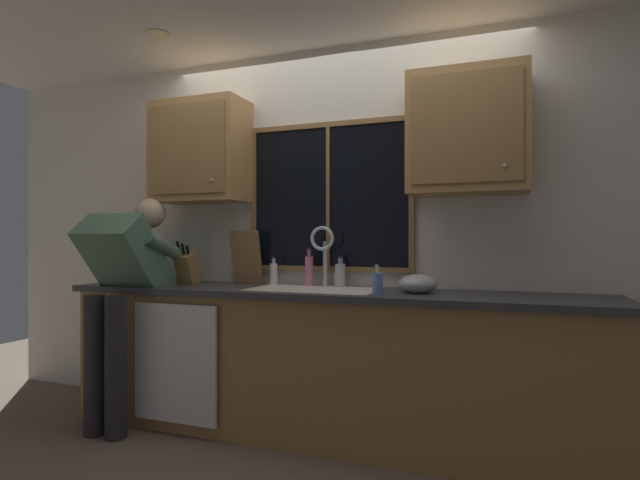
{
  "coord_description": "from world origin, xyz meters",
  "views": [
    {
      "loc": [
        1.05,
        -3.19,
        1.23
      ],
      "look_at": [
        -0.01,
        -0.3,
        1.23
      ],
      "focal_mm": 27.68,
      "sensor_mm": 36.0,
      "label": 1
    }
  ],
  "objects_px": {
    "cutting_board": "(246,257)",
    "soap_dispenser": "(377,283)",
    "bottle_tall_clear": "(340,274)",
    "bottle_amber_small": "(309,270)",
    "bottle_green_glass": "(274,273)",
    "person_standing": "(124,283)",
    "mixing_bowl": "(418,284)",
    "knife_block": "(188,269)"
  },
  "relations": [
    {
      "from": "person_standing",
      "to": "bottle_amber_small",
      "type": "xyz_separation_m",
      "value": [
        1.12,
        0.49,
        0.08
      ]
    },
    {
      "from": "cutting_board",
      "to": "soap_dispenser",
      "type": "xyz_separation_m",
      "value": [
        1.04,
        -0.34,
        -0.12
      ]
    },
    {
      "from": "soap_dispenser",
      "to": "bottle_green_glass",
      "type": "relative_size",
      "value": 0.87
    },
    {
      "from": "knife_block",
      "to": "cutting_board",
      "type": "distance_m",
      "value": 0.41
    },
    {
      "from": "person_standing",
      "to": "soap_dispenser",
      "type": "distance_m",
      "value": 1.67
    },
    {
      "from": "bottle_tall_clear",
      "to": "mixing_bowl",
      "type": "bearing_deg",
      "value": -20.19
    },
    {
      "from": "soap_dispenser",
      "to": "cutting_board",
      "type": "bearing_deg",
      "value": 161.66
    },
    {
      "from": "mixing_bowl",
      "to": "bottle_tall_clear",
      "type": "bearing_deg",
      "value": 159.81
    },
    {
      "from": "bottle_amber_small",
      "to": "cutting_board",
      "type": "bearing_deg",
      "value": 177.85
    },
    {
      "from": "knife_block",
      "to": "mixing_bowl",
      "type": "bearing_deg",
      "value": -0.19
    },
    {
      "from": "cutting_board",
      "to": "bottle_amber_small",
      "type": "distance_m",
      "value": 0.49
    },
    {
      "from": "soap_dispenser",
      "to": "bottle_green_glass",
      "type": "bearing_deg",
      "value": 158.01
    },
    {
      "from": "bottle_tall_clear",
      "to": "bottle_amber_small",
      "type": "relative_size",
      "value": 0.78
    },
    {
      "from": "knife_block",
      "to": "bottle_amber_small",
      "type": "bearing_deg",
      "value": 11.35
    },
    {
      "from": "soap_dispenser",
      "to": "bottle_amber_small",
      "type": "relative_size",
      "value": 0.66
    },
    {
      "from": "bottle_green_glass",
      "to": "bottle_amber_small",
      "type": "bearing_deg",
      "value": -0.62
    },
    {
      "from": "mixing_bowl",
      "to": "bottle_tall_clear",
      "type": "relative_size",
      "value": 1.14
    },
    {
      "from": "soap_dispenser",
      "to": "bottle_green_glass",
      "type": "distance_m",
      "value": 0.88
    },
    {
      "from": "cutting_board",
      "to": "person_standing",
      "type": "bearing_deg",
      "value": -141.23
    },
    {
      "from": "soap_dispenser",
      "to": "bottle_tall_clear",
      "type": "relative_size",
      "value": 0.85
    },
    {
      "from": "cutting_board",
      "to": "bottle_amber_small",
      "type": "bearing_deg",
      "value": -2.15
    },
    {
      "from": "bottle_green_glass",
      "to": "bottle_amber_small",
      "type": "distance_m",
      "value": 0.26
    },
    {
      "from": "knife_block",
      "to": "person_standing",
      "type": "bearing_deg",
      "value": -130.4
    },
    {
      "from": "person_standing",
      "to": "cutting_board",
      "type": "xyz_separation_m",
      "value": [
        0.63,
        0.51,
        0.16
      ]
    },
    {
      "from": "knife_block",
      "to": "cutting_board",
      "type": "xyz_separation_m",
      "value": [
        0.36,
        0.19,
        0.08
      ]
    },
    {
      "from": "bottle_green_glass",
      "to": "bottle_tall_clear",
      "type": "height_order",
      "value": "bottle_tall_clear"
    },
    {
      "from": "knife_block",
      "to": "bottle_tall_clear",
      "type": "relative_size",
      "value": 1.6
    },
    {
      "from": "bottle_green_glass",
      "to": "person_standing",
      "type": "bearing_deg",
      "value": -150.11
    },
    {
      "from": "cutting_board",
      "to": "mixing_bowl",
      "type": "xyz_separation_m",
      "value": [
        1.24,
        -0.19,
        -0.14
      ]
    },
    {
      "from": "person_standing",
      "to": "bottle_tall_clear",
      "type": "xyz_separation_m",
      "value": [
        1.33,
        0.51,
        0.05
      ]
    },
    {
      "from": "bottle_tall_clear",
      "to": "person_standing",
      "type": "bearing_deg",
      "value": -158.99
    },
    {
      "from": "bottle_green_glass",
      "to": "soap_dispenser",
      "type": "bearing_deg",
      "value": -21.99
    },
    {
      "from": "bottle_green_glass",
      "to": "bottle_amber_small",
      "type": "xyz_separation_m",
      "value": [
        0.26,
        -0.0,
        0.03
      ]
    },
    {
      "from": "soap_dispenser",
      "to": "bottle_green_glass",
      "type": "xyz_separation_m",
      "value": [
        -0.81,
        0.33,
        0.02
      ]
    },
    {
      "from": "person_standing",
      "to": "bottle_green_glass",
      "type": "height_order",
      "value": "person_standing"
    },
    {
      "from": "person_standing",
      "to": "mixing_bowl",
      "type": "bearing_deg",
      "value": 9.48
    },
    {
      "from": "bottle_tall_clear",
      "to": "bottle_amber_small",
      "type": "bearing_deg",
      "value": -173.76
    },
    {
      "from": "bottle_green_glass",
      "to": "bottle_tall_clear",
      "type": "xyz_separation_m",
      "value": [
        0.48,
        0.02,
        0.0
      ]
    },
    {
      "from": "person_standing",
      "to": "knife_block",
      "type": "relative_size",
      "value": 4.74
    },
    {
      "from": "knife_block",
      "to": "bottle_green_glass",
      "type": "height_order",
      "value": "knife_block"
    },
    {
      "from": "mixing_bowl",
      "to": "bottle_amber_small",
      "type": "xyz_separation_m",
      "value": [
        -0.75,
        0.18,
        0.06
      ]
    },
    {
      "from": "person_standing",
      "to": "bottle_green_glass",
      "type": "bearing_deg",
      "value": 29.89
    }
  ]
}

